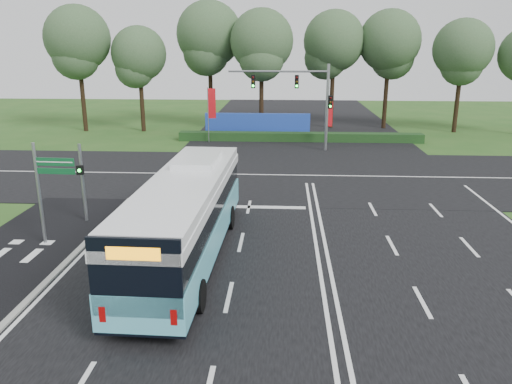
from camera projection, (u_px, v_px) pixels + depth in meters
The scene contains 14 objects.
ground at pixel (316, 245), 21.89m from camera, with size 120.00×120.00×0.00m, color #26511B.
road_main at pixel (316, 244), 21.88m from camera, with size 20.00×120.00×0.04m, color black.
road_cross at pixel (305, 176), 33.37m from camera, with size 120.00×14.00×0.05m, color black.
bike_path at pixel (3, 266), 19.67m from camera, with size 5.00×18.00×0.06m, color black.
kerb_strip at pixel (62, 267), 19.54m from camera, with size 0.25×18.00×0.12m, color gray.
city_bus at pixel (186, 216), 19.87m from camera, with size 3.05×12.98×3.71m.
pedestrian_signal at pixel (82, 180), 24.13m from camera, with size 0.33×0.44×3.90m.
street_sign at pixel (46, 183), 21.09m from camera, with size 1.77×0.19×4.53m.
banner_flag_left at pixel (211, 107), 43.96m from camera, with size 0.72×0.18×4.90m.
banner_flag_mid at pixel (329, 117), 42.37m from camera, with size 0.58×0.12×3.92m.
traffic_light_gantry at pixel (305, 94), 40.19m from camera, with size 8.41×0.28×7.00m.
hedge at pixel (300, 137), 45.24m from camera, with size 22.00×1.20×0.80m, color #133516.
blue_hoarding at pixel (257, 125), 47.65m from camera, with size 10.00×0.30×2.20m, color #2042AE.
eucalyptus_row at pixel (286, 43), 49.08m from camera, with size 48.89×9.64×12.81m.
Camera 1 is at (-1.50, -20.45, 8.41)m, focal length 35.00 mm.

